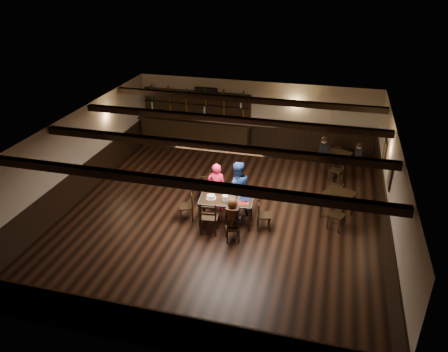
% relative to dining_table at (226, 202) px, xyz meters
% --- Properties ---
extents(ground, '(10.00, 10.00, 0.00)m').
position_rel_dining_table_xyz_m(ground, '(-0.24, 0.33, -0.66)').
color(ground, black).
rests_on(ground, ground).
extents(room_shell, '(9.02, 10.02, 2.71)m').
position_rel_dining_table_xyz_m(room_shell, '(-0.23, 0.36, 1.08)').
color(room_shell, beige).
rests_on(room_shell, ground).
extents(dining_table, '(1.56, 0.90, 0.75)m').
position_rel_dining_table_xyz_m(dining_table, '(0.00, 0.00, 0.00)').
color(dining_table, black).
rests_on(dining_table, ground).
extents(chair_near_left, '(0.51, 0.49, 0.98)m').
position_rel_dining_table_xyz_m(chair_near_left, '(-0.30, -0.66, -0.09)').
color(chair_near_left, black).
rests_on(chair_near_left, ground).
extents(chair_near_right, '(0.46, 0.45, 0.77)m').
position_rel_dining_table_xyz_m(chair_near_right, '(0.40, -0.84, -0.21)').
color(chair_near_right, black).
rests_on(chair_near_right, ground).
extents(chair_end_left, '(0.50, 0.51, 0.85)m').
position_rel_dining_table_xyz_m(chair_end_left, '(-1.06, -0.08, -0.17)').
color(chair_end_left, black).
rests_on(chair_end_left, ground).
extents(chair_end_right, '(0.44, 0.46, 0.81)m').
position_rel_dining_table_xyz_m(chair_end_right, '(1.00, -0.01, -0.19)').
color(chair_end_right, black).
rests_on(chair_end_right, ground).
extents(chair_far_pushed, '(0.39, 0.37, 0.79)m').
position_rel_dining_table_xyz_m(chair_far_pushed, '(-1.02, 1.15, -0.20)').
color(chair_far_pushed, black).
rests_on(chair_far_pushed, ground).
extents(woman_pink, '(0.59, 0.43, 1.51)m').
position_rel_dining_table_xyz_m(woman_pink, '(-0.44, 0.62, 0.09)').
color(woman_pink, '#FF3558').
rests_on(woman_pink, ground).
extents(man_blue, '(1.00, 0.90, 1.67)m').
position_rel_dining_table_xyz_m(man_blue, '(0.18, 0.54, 0.17)').
color(man_blue, navy).
rests_on(man_blue, ground).
extents(seated_person, '(0.34, 0.52, 0.84)m').
position_rel_dining_table_xyz_m(seated_person, '(0.38, -0.79, 0.17)').
color(seated_person, black).
rests_on(seated_person, ground).
extents(cake, '(0.29, 0.29, 0.09)m').
position_rel_dining_table_xyz_m(cake, '(-0.42, -0.03, 0.13)').
color(cake, white).
rests_on(cake, dining_table).
extents(plate_stack_a, '(0.17, 0.17, 0.16)m').
position_rel_dining_table_xyz_m(plate_stack_a, '(-0.00, -0.06, 0.17)').
color(plate_stack_a, white).
rests_on(plate_stack_a, dining_table).
extents(plate_stack_b, '(0.15, 0.15, 0.17)m').
position_rel_dining_table_xyz_m(plate_stack_b, '(0.20, 0.04, 0.18)').
color(plate_stack_b, white).
rests_on(plate_stack_b, dining_table).
extents(tea_light, '(0.05, 0.05, 0.06)m').
position_rel_dining_table_xyz_m(tea_light, '(0.01, 0.08, 0.11)').
color(tea_light, '#A5A8AD').
rests_on(tea_light, dining_table).
extents(salt_shaker, '(0.03, 0.03, 0.08)m').
position_rel_dining_table_xyz_m(salt_shaker, '(0.35, -0.08, 0.13)').
color(salt_shaker, silver).
rests_on(salt_shaker, dining_table).
extents(pepper_shaker, '(0.03, 0.03, 0.09)m').
position_rel_dining_table_xyz_m(pepper_shaker, '(0.47, -0.08, 0.13)').
color(pepper_shaker, '#A5A8AD').
rests_on(pepper_shaker, dining_table).
extents(drink_glass, '(0.07, 0.07, 0.11)m').
position_rel_dining_table_xyz_m(drink_glass, '(0.34, 0.18, 0.14)').
color(drink_glass, silver).
rests_on(drink_glass, dining_table).
extents(menu_red, '(0.30, 0.22, 0.00)m').
position_rel_dining_table_xyz_m(menu_red, '(0.51, -0.06, 0.09)').
color(menu_red, maroon).
rests_on(menu_red, dining_table).
extents(menu_blue, '(0.40, 0.36, 0.00)m').
position_rel_dining_table_xyz_m(menu_blue, '(0.48, 0.16, 0.09)').
color(menu_blue, '#0D1541').
rests_on(menu_blue, dining_table).
extents(bar_counter, '(4.45, 0.70, 2.20)m').
position_rel_dining_table_xyz_m(bar_counter, '(-2.51, 5.04, 0.06)').
color(bar_counter, black).
rests_on(bar_counter, ground).
extents(back_table_a, '(1.06, 1.06, 0.75)m').
position_rel_dining_table_xyz_m(back_table_a, '(3.01, 1.14, -0.02)').
color(back_table_a, black).
rests_on(back_table_a, ground).
extents(back_table_b, '(1.04, 1.04, 0.75)m').
position_rel_dining_table_xyz_m(back_table_b, '(2.92, 4.03, -0.02)').
color(back_table_b, black).
rests_on(back_table_b, ground).
extents(bg_patron_left, '(0.28, 0.41, 0.81)m').
position_rel_dining_table_xyz_m(bg_patron_left, '(2.41, 4.11, 0.21)').
color(bg_patron_left, black).
rests_on(bg_patron_left, ground).
extents(bg_patron_right, '(0.22, 0.34, 0.70)m').
position_rel_dining_table_xyz_m(bg_patron_right, '(3.58, 4.12, 0.15)').
color(bg_patron_right, black).
rests_on(bg_patron_right, ground).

